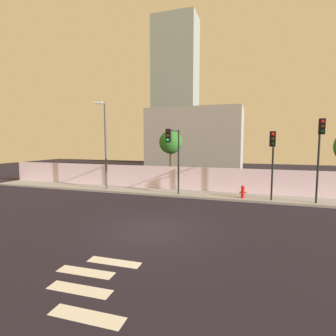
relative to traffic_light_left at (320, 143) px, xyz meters
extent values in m
plane|color=black|center=(-7.89, -7.01, -3.83)|extent=(80.00, 80.00, 0.00)
cube|color=#949494|center=(-7.89, 1.19, -3.76)|extent=(36.00, 2.40, 0.15)
cube|color=silver|center=(-7.89, 2.48, -2.78)|extent=(36.00, 0.18, 1.80)
cube|color=silver|center=(-7.06, -12.81, -3.83)|extent=(1.81, 0.50, 0.01)
cube|color=silver|center=(-7.90, -11.96, -3.83)|extent=(1.82, 0.51, 0.01)
cube|color=silver|center=(-8.33, -11.11, -3.83)|extent=(1.82, 0.52, 0.01)
cube|color=silver|center=(-7.85, -10.26, -3.83)|extent=(1.81, 0.50, 0.01)
cylinder|color=black|center=(0.06, 0.54, -1.14)|extent=(0.12, 0.12, 5.09)
cylinder|color=black|center=(0.00, 0.03, 1.30)|extent=(0.20, 1.04, 0.08)
cube|color=black|center=(-0.06, -0.48, 0.95)|extent=(0.36, 0.24, 0.90)
sphere|color=red|center=(-0.07, -0.60, 1.22)|extent=(0.18, 0.18, 0.18)
sphere|color=#33260A|center=(-0.07, -0.60, 0.94)|extent=(0.18, 0.18, 0.18)
sphere|color=black|center=(-0.07, -0.60, 0.66)|extent=(0.18, 0.18, 0.18)
cylinder|color=black|center=(-2.52, 0.54, -1.49)|extent=(0.12, 0.12, 4.39)
cylinder|color=black|center=(-2.59, -0.17, 0.61)|extent=(0.22, 1.43, 0.08)
cube|color=black|center=(-2.65, -0.88, 0.26)|extent=(0.36, 0.23, 0.90)
sphere|color=red|center=(-2.67, -1.00, 0.53)|extent=(0.18, 0.18, 0.18)
sphere|color=#33260A|center=(-2.67, -1.00, 0.25)|extent=(0.18, 0.18, 0.18)
sphere|color=black|center=(-2.67, -1.00, -0.03)|extent=(0.18, 0.18, 0.18)
cylinder|color=black|center=(-8.81, 0.54, -1.37)|extent=(0.12, 0.12, 4.63)
cylinder|color=black|center=(-8.97, -0.12, 0.85)|extent=(0.41, 1.35, 0.08)
cube|color=black|center=(-9.14, -0.79, 0.50)|extent=(0.38, 0.28, 0.90)
sphere|color=black|center=(-9.16, -0.90, 0.77)|extent=(0.18, 0.18, 0.18)
sphere|color=#33260A|center=(-9.16, -0.90, 0.49)|extent=(0.18, 0.18, 0.18)
sphere|color=#19F24C|center=(-9.16, -0.90, 0.21)|extent=(0.18, 0.18, 0.18)
cylinder|color=#4C4C51|center=(-14.90, 0.74, -0.30)|extent=(0.16, 0.16, 6.77)
cylinder|color=#4C4C51|center=(-14.71, 0.03, 3.03)|extent=(0.46, 1.44, 0.10)
cube|color=beige|center=(-14.53, -0.67, 2.93)|extent=(0.64, 0.38, 0.16)
cylinder|color=red|center=(-4.31, 0.61, -3.34)|extent=(0.24, 0.24, 0.69)
sphere|color=red|center=(-4.31, 0.61, -2.96)|extent=(0.26, 0.26, 0.26)
cylinder|color=red|center=(-4.48, 0.61, -3.31)|extent=(0.10, 0.09, 0.09)
cylinder|color=red|center=(-4.14, 0.61, -3.31)|extent=(0.10, 0.09, 0.09)
cylinder|color=brown|center=(-10.48, 3.90, -2.15)|extent=(0.21, 0.21, 3.36)
sphere|color=#2B6D25|center=(-10.48, 3.90, 0.07)|extent=(2.00, 2.00, 2.00)
cube|color=#9C9C9C|center=(-11.21, 16.48, 0.28)|extent=(12.04, 6.00, 8.23)
cube|color=gray|center=(-17.58, 28.48, 9.02)|extent=(7.68, 5.00, 25.72)
camera|label=1|loc=(-3.58, -17.45, 0.06)|focal=27.98mm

